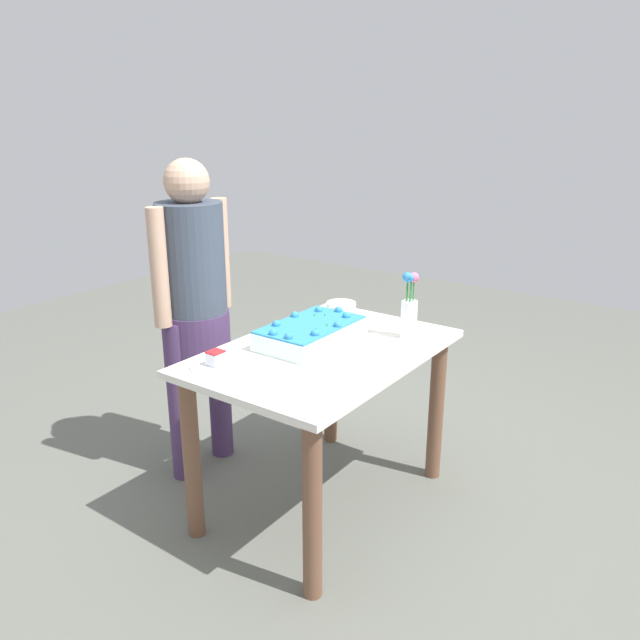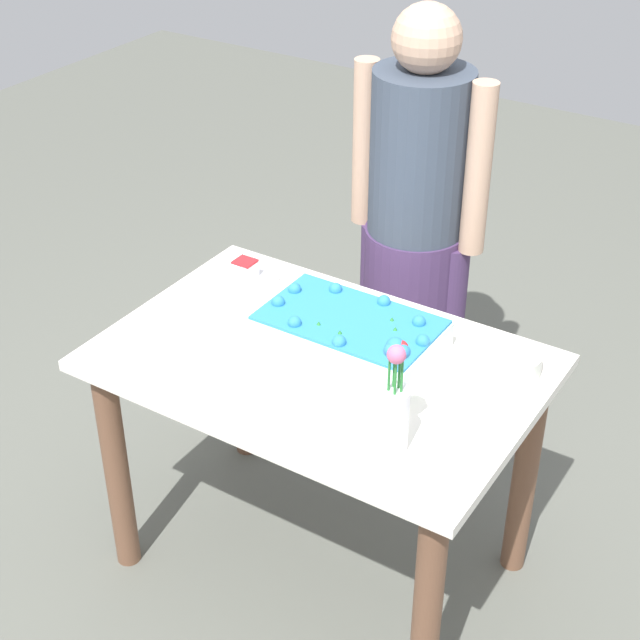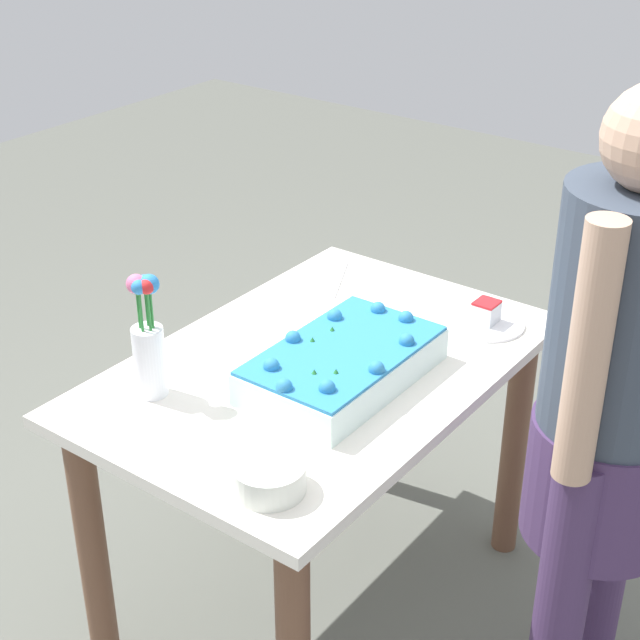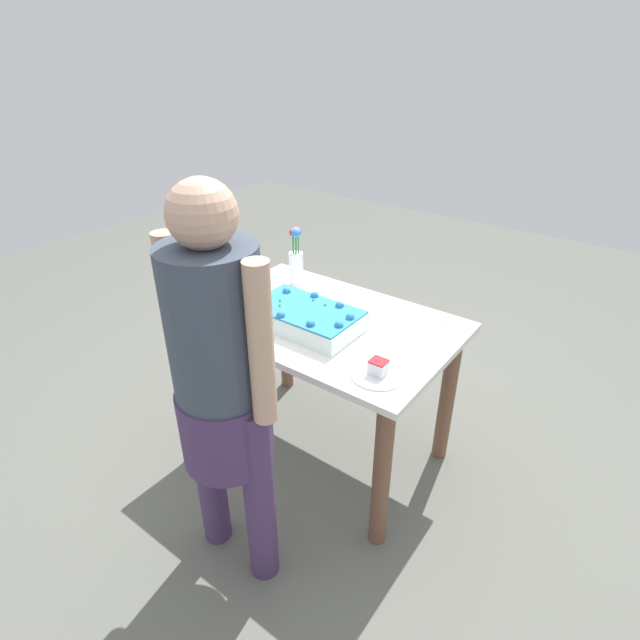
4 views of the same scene
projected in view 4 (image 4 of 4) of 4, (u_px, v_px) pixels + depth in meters
ground_plane at (324, 447)px, 2.53m from camera, size 8.00×8.00×0.00m
dining_table at (324, 348)px, 2.25m from camera, size 1.13×0.75×0.74m
sheet_cake at (305, 317)px, 2.11m from camera, size 0.47×0.28×0.11m
serving_plate_with_slice at (378, 372)px, 1.80m from camera, size 0.20×0.20×0.06m
cake_knife at (429, 325)px, 2.13m from camera, size 0.21×0.12×0.00m
flower_vase at (296, 260)px, 2.44m from camera, size 0.07×0.07×0.29m
fruit_bowl at (217, 304)px, 2.24m from camera, size 0.14×0.14×0.06m
person_standing at (221, 377)px, 1.60m from camera, size 0.45×0.31×1.49m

